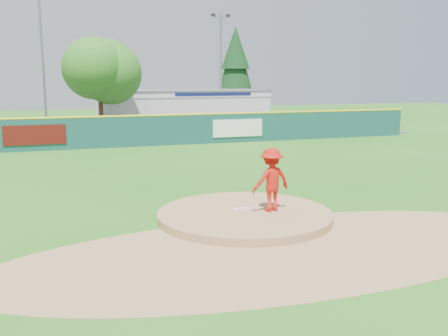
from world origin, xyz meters
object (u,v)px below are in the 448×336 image
object	(u,v)px
deciduous_tree	(100,76)
light_pole_left	(42,56)
light_pole_right	(221,65)
pitcher	(271,180)
van	(215,127)
conifer_tree	(235,67)
pool_building_grp	(181,107)

from	to	relation	value
deciduous_tree	light_pole_left	world-z (taller)	light_pole_left
light_pole_left	light_pole_right	xyz separation A→B (m)	(15.00, 2.00, -0.51)
pitcher	van	world-z (taller)	pitcher
pitcher	van	distance (m)	22.12
deciduous_tree	conifer_tree	size ratio (longest dim) A/B	0.77
conifer_tree	pool_building_grp	bearing A→B (deg)	-150.22
van	deciduous_tree	distance (m)	9.56
pool_building_grp	light_pole_left	distance (m)	13.72
light_pole_left	light_pole_right	bearing A→B (deg)	7.59
pool_building_grp	van	bearing A→B (deg)	-90.16
deciduous_tree	light_pole_left	size ratio (longest dim) A/B	0.67
conifer_tree	light_pole_left	size ratio (longest dim) A/B	0.86
pitcher	van	bearing A→B (deg)	-113.21
pool_building_grp	light_pole_left	xyz separation A→B (m)	(-12.00, -4.99, 4.39)
pool_building_grp	light_pole_left	bearing A→B (deg)	-157.40
pitcher	light_pole_left	xyz separation A→B (m)	(-6.81, 27.18, 4.80)
conifer_tree	pitcher	bearing A→B (deg)	-108.62
pitcher	pool_building_grp	size ratio (longest dim) A/B	0.13
deciduous_tree	pitcher	bearing A→B (deg)	-83.63
pitcher	conifer_tree	size ratio (longest dim) A/B	0.21
deciduous_tree	light_pole_left	distance (m)	4.72
pitcher	light_pole_left	size ratio (longest dim) A/B	0.18
light_pole_left	pool_building_grp	bearing A→B (deg)	22.60
pitcher	light_pole_right	xyz separation A→B (m)	(8.19, 29.18, 4.29)
conifer_tree	light_pole_right	distance (m)	8.06
van	deciduous_tree	xyz separation A→B (m)	(-7.97, 3.68, 3.79)
light_pole_left	deciduous_tree	bearing A→B (deg)	-26.57
light_pole_left	van	bearing A→B (deg)	-25.38
pool_building_grp	pitcher	bearing A→B (deg)	-99.16
pitcher	conifer_tree	xyz separation A→B (m)	(12.19, 36.18, 4.29)
pitcher	van	xyz separation A→B (m)	(5.16, 21.50, -0.49)
conifer_tree	light_pole_right	size ratio (longest dim) A/B	0.95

